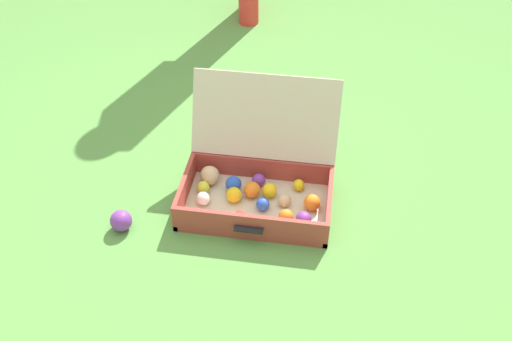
% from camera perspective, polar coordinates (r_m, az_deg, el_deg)
% --- Properties ---
extents(ground_plane, '(16.00, 16.00, 0.00)m').
position_cam_1_polar(ground_plane, '(2.32, -2.08, -4.53)').
color(ground_plane, '#569342').
extents(open_suitcase, '(0.60, 0.52, 0.44)m').
position_cam_1_polar(open_suitcase, '(2.33, 0.14, -0.89)').
color(open_suitcase, beige).
rests_on(open_suitcase, ground).
extents(stray_ball_on_grass, '(0.09, 0.09, 0.09)m').
position_cam_1_polar(stray_ball_on_grass, '(2.31, -13.09, -4.81)').
color(stray_ball_on_grass, purple).
rests_on(stray_ball_on_grass, ground).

